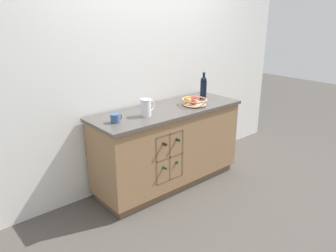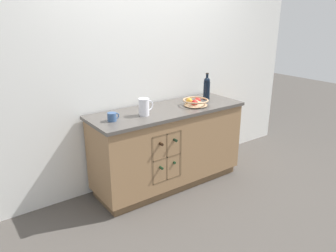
# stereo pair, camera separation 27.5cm
# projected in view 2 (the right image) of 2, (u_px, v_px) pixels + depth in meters

# --- Properties ---
(ground_plane) EXTENTS (14.00, 14.00, 0.00)m
(ground_plane) POSITION_uv_depth(u_px,v_px,m) (168.00, 183.00, 3.79)
(ground_plane) COLOR #4C4742
(back_wall) EXTENTS (4.40, 0.06, 2.55)m
(back_wall) POSITION_uv_depth(u_px,v_px,m) (149.00, 68.00, 3.63)
(back_wall) COLOR white
(back_wall) RESTS_ON ground_plane
(kitchen_island) EXTENTS (1.73, 0.63, 0.89)m
(kitchen_island) POSITION_uv_depth(u_px,v_px,m) (168.00, 147.00, 3.63)
(kitchen_island) COLOR brown
(kitchen_island) RESTS_ON ground_plane
(fruit_bowl) EXTENTS (0.29, 0.29, 0.08)m
(fruit_bowl) POSITION_uv_depth(u_px,v_px,m) (195.00, 102.00, 3.59)
(fruit_bowl) COLOR tan
(fruit_bowl) RESTS_ON kitchen_island
(white_pitcher) EXTENTS (0.17, 0.11, 0.17)m
(white_pitcher) POSITION_uv_depth(u_px,v_px,m) (144.00, 107.00, 3.24)
(white_pitcher) COLOR white
(white_pitcher) RESTS_ON kitchen_island
(ceramic_mug) EXTENTS (0.12, 0.09, 0.08)m
(ceramic_mug) POSITION_uv_depth(u_px,v_px,m) (112.00, 117.00, 3.09)
(ceramic_mug) COLOR #385684
(ceramic_mug) RESTS_ON kitchen_island
(standing_wine_bottle) EXTENTS (0.08, 0.08, 0.31)m
(standing_wine_bottle) POSITION_uv_depth(u_px,v_px,m) (207.00, 88.00, 3.82)
(standing_wine_bottle) COLOR black
(standing_wine_bottle) RESTS_ON kitchen_island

